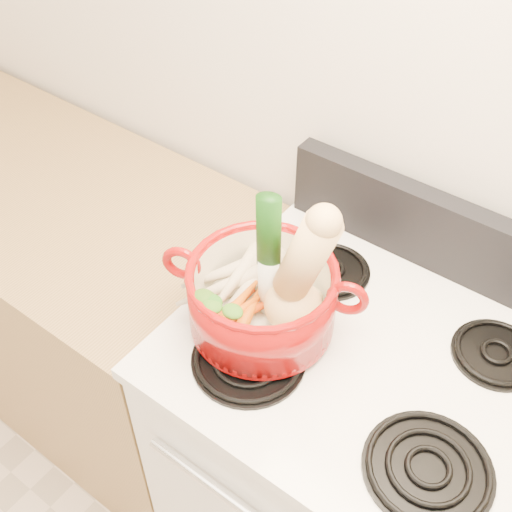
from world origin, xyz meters
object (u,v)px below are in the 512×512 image
Objects in this scene: dutch_oven at (262,297)px; squash at (295,271)px; stove_body at (349,474)px; leek at (269,254)px.

squash is at bearing -10.24° from dutch_oven.
stove_body is 0.70m from squash.
squash is 0.06m from leek.
dutch_oven is 0.99× the size of squash.
squash reaches higher than stove_body.
stove_body is 0.72m from leek.
dutch_oven reaches higher than stove_body.
stove_body is at bearing -4.85° from leek.
stove_body is at bearing -1.44° from dutch_oven.
leek is at bearing 171.18° from squash.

